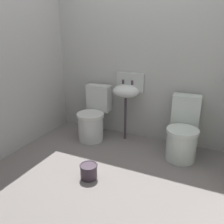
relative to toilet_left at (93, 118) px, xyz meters
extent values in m
cube|color=gray|center=(0.59, -0.91, -0.36)|extent=(3.10, 2.92, 0.08)
cube|color=#B9BAB4|center=(0.59, 0.40, 0.81)|extent=(3.10, 0.10, 2.26)
cube|color=#B4B3B0|center=(-0.80, -0.81, 0.81)|extent=(0.10, 2.72, 2.26)
cylinder|color=silver|center=(0.00, -0.09, -0.13)|extent=(0.40, 0.40, 0.38)
cylinder|color=silver|center=(0.00, -0.09, 0.08)|extent=(0.42, 0.42, 0.04)
cube|color=silver|center=(-0.01, 0.21, 0.26)|extent=(0.37, 0.19, 0.40)
cylinder|color=silver|center=(1.33, -0.09, -0.13)|extent=(0.41, 0.41, 0.38)
cylinder|color=silver|center=(1.33, -0.09, 0.08)|extent=(0.43, 0.43, 0.04)
cube|color=silver|center=(1.31, 0.21, 0.26)|extent=(0.37, 0.21, 0.40)
cylinder|color=#423440|center=(0.46, 0.16, 0.01)|extent=(0.04, 0.04, 0.66)
ellipsoid|color=silver|center=(0.46, 0.16, 0.43)|extent=(0.40, 0.32, 0.18)
cube|color=silver|center=(0.46, 0.33, 0.53)|extent=(0.42, 0.04, 0.28)
cylinder|color=#423440|center=(0.39, 0.22, 0.55)|extent=(0.04, 0.04, 0.06)
cylinder|color=#423440|center=(0.53, 0.22, 0.55)|extent=(0.04, 0.04, 0.06)
cylinder|color=#423440|center=(0.47, -0.95, -0.24)|extent=(0.19, 0.19, 0.16)
torus|color=#443945|center=(0.47, -0.95, -0.16)|extent=(0.20, 0.20, 0.02)
camera|label=1|loc=(1.69, -2.92, 1.31)|focal=38.20mm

